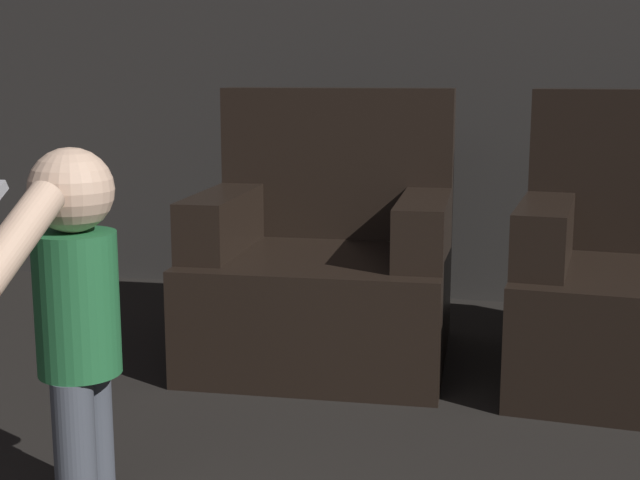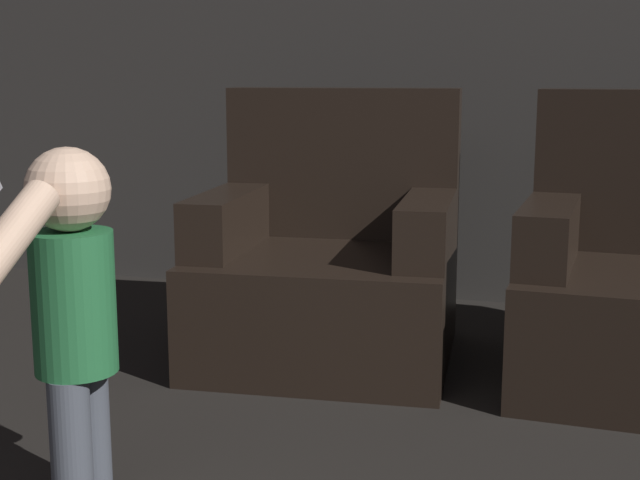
% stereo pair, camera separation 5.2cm
% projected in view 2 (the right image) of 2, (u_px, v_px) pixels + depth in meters
% --- Properties ---
extents(armchair_left, '(0.91, 0.87, 0.93)m').
position_uv_depth(armchair_left, '(330.00, 267.00, 3.13)').
color(armchair_left, black).
rests_on(armchair_left, ground_plane).
extents(person_toddler, '(0.18, 0.57, 0.84)m').
position_uv_depth(person_toddler, '(72.00, 303.00, 1.95)').
color(person_toddler, '#474C56').
rests_on(person_toddler, ground_plane).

